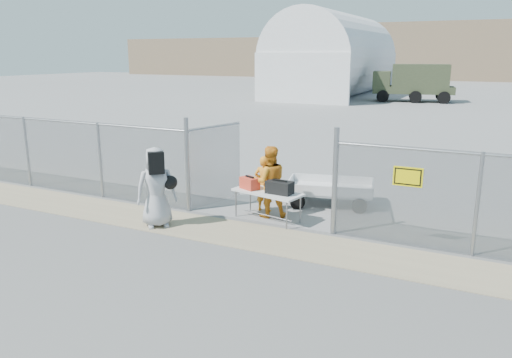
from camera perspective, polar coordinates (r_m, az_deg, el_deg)
The scene contains 14 objects.
ground at distance 10.90m, azimuth -4.66°, elevation -7.93°, with size 160.00×160.00×0.00m, color #484848.
tarmac_inside at distance 51.10m, azimuth 20.32°, elevation 8.67°, with size 160.00×80.00×0.01m, color gray.
dirt_strip at distance 11.71m, azimuth -2.16°, elevation -6.27°, with size 44.00×1.60×0.01m, color gray.
distant_hills at distance 86.67m, azimuth 26.60°, elevation 12.94°, with size 140.00×6.00×9.00m, color #7F684F, non-canonical shape.
chain_link_fence at distance 12.24m, azimuth 0.00°, elevation 0.00°, with size 40.00×0.20×2.20m, color gray, non-canonical shape.
quonset_hangar at distance 50.99m, azimuth 8.92°, elevation 13.85°, with size 9.00×18.00×8.00m, color silver, non-canonical shape.
folding_table at distance 12.55m, azimuth 1.32°, elevation -3.07°, with size 1.78×0.74×0.76m, color silver, non-canonical shape.
orange_bag at distance 12.64m, azimuth -0.72°, elevation -0.48°, with size 0.47×0.31×0.29m, color red.
black_duffel at distance 12.22m, azimuth 2.71°, elevation -0.96°, with size 0.64×0.37×0.31m, color black.
security_worker_left at distance 13.17m, azimuth 0.95°, elevation -0.54°, with size 0.55×0.36×1.51m, color orange.
security_worker_right at distance 12.68m, azimuth 1.53°, elevation -0.32°, with size 0.90×0.70×1.85m, color orange.
visitor at distance 12.18m, azimuth -11.33°, elevation -0.95°, with size 0.96×0.62×1.95m, color #A0A1A4.
utility_trailer at distance 14.01m, azimuth 8.50°, elevation -1.44°, with size 3.01×1.55×0.73m, color silver, non-canonical shape.
military_truck at distance 46.23m, azimuth 17.56°, elevation 10.40°, with size 6.77×2.50×3.23m, color #384028, non-canonical shape.
Camera 1 is at (5.21, -8.67, 4.08)m, focal length 35.00 mm.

